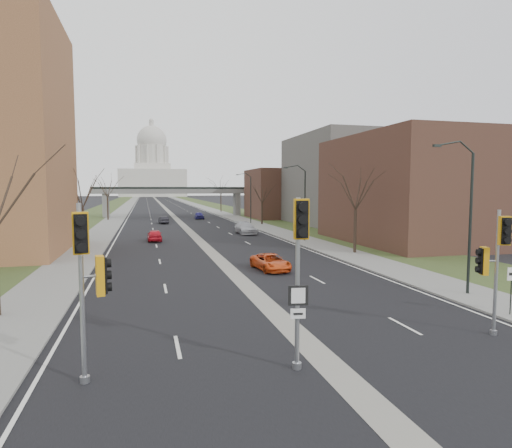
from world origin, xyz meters
name	(u,v)px	position (x,y,z in m)	size (l,w,h in m)	color
ground	(318,354)	(0.00, 0.00, 0.00)	(700.00, 700.00, 0.00)	black
road_surface	(162,205)	(0.00, 150.00, 0.01)	(20.00, 600.00, 0.01)	black
median_strip	(162,205)	(0.00, 150.00, 0.00)	(1.20, 600.00, 0.02)	gray
sidewalk_right	(194,204)	(12.00, 150.00, 0.06)	(4.00, 600.00, 0.12)	gray
sidewalk_left	(128,205)	(-12.00, 150.00, 0.06)	(4.00, 600.00, 0.12)	gray
grass_verge_right	(209,204)	(18.00, 150.00, 0.05)	(8.00, 600.00, 0.10)	#2B3B1B
grass_verge_left	(111,205)	(-18.00, 150.00, 0.05)	(8.00, 600.00, 0.10)	#2B3B1B
commercial_block_near	(419,190)	(24.00, 28.00, 6.00)	(16.00, 20.00, 12.00)	#543327
commercial_block_mid	(352,180)	(28.00, 52.00, 7.50)	(18.00, 22.00, 15.00)	#575550
commercial_block_far	(285,194)	(22.00, 70.00, 5.00)	(14.00, 14.00, 10.00)	#543327
pedestrian_bridge	(174,194)	(0.00, 80.00, 4.84)	(34.00, 3.00, 6.45)	slate
capitol	(152,172)	(0.00, 320.00, 18.60)	(48.00, 42.00, 55.75)	beige
streetlight_near	(460,174)	(10.99, 6.00, 6.95)	(2.61, 0.20, 8.70)	black
streetlight_mid	(298,181)	(10.99, 32.00, 6.95)	(2.61, 0.20, 8.70)	black
streetlight_far	(246,184)	(10.99, 58.00, 6.95)	(2.61, 0.20, 8.70)	black
tree_left_b	(82,188)	(-13.00, 38.00, 6.23)	(6.75, 6.75, 8.81)	#382B21
tree_left_c	(107,184)	(-13.00, 72.00, 7.04)	(7.65, 7.65, 9.99)	#382B21
tree_right_a	(356,183)	(13.00, 22.00, 6.64)	(7.20, 7.20, 9.40)	#382B21
tree_right_b	(262,190)	(13.00, 55.00, 5.82)	(6.30, 6.30, 8.22)	#382B21
tree_right_c	(221,185)	(13.00, 95.00, 7.04)	(7.65, 7.65, 9.99)	#382B21
signal_pole_left	(89,267)	(-7.83, -0.50, 3.73)	(0.96, 1.16, 5.70)	gray
signal_pole_median	(300,252)	(-1.26, -1.35, 4.08)	(0.70, 0.97, 5.85)	gray
signal_pole_right	(495,254)	(7.73, -0.04, 3.45)	(0.88, 1.17, 5.27)	gray
speed_limit_sign	(511,282)	(10.74, 1.98, 1.69)	(0.49, 0.11, 2.28)	black
car_left_near	(155,235)	(-5.07, 36.62, 0.68)	(1.62, 4.02, 1.37)	red
car_left_far	(163,220)	(-3.02, 61.68, 0.63)	(1.33, 3.81, 1.26)	black
car_right_near	(271,262)	(2.98, 16.18, 0.61)	(2.01, 4.37, 1.21)	#DA4B17
car_right_mid	(245,228)	(6.99, 41.77, 0.79)	(2.20, 5.42, 1.57)	#AEB0B7
car_right_far	(199,215)	(4.43, 71.37, 0.73)	(1.72, 4.28, 1.46)	navy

